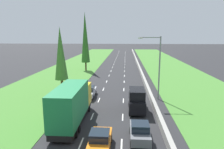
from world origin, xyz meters
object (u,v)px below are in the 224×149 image
(black_van_right_lane, at_px, (137,100))
(street_light_mast, at_px, (157,63))
(poplar_tree_third, at_px, (85,38))
(green_box_truck_left_lane, at_px, (72,104))
(grey_hatchback_right_lane, at_px, (140,132))
(poplar_tree_second, at_px, (61,54))
(silver_sedan_left_lane, at_px, (89,92))
(orange_hatchback_centre_lane, at_px, (100,141))

(black_van_right_lane, height_order, street_light_mast, street_light_mast)
(poplar_tree_third, bearing_deg, green_box_truck_left_lane, -81.50)
(grey_hatchback_right_lane, relative_size, poplar_tree_third, 0.26)
(green_box_truck_left_lane, xyz_separation_m, poplar_tree_second, (-4.69, 11.56, 4.11))
(silver_sedan_left_lane, relative_size, black_van_right_lane, 0.92)
(silver_sedan_left_lane, distance_m, poplar_tree_second, 7.53)
(grey_hatchback_right_lane, bearing_deg, street_light_mast, 75.64)
(orange_hatchback_centre_lane, relative_size, poplar_tree_third, 0.26)
(black_van_right_lane, bearing_deg, grey_hatchback_right_lane, -90.64)
(green_box_truck_left_lane, relative_size, silver_sedan_left_lane, 2.09)
(black_van_right_lane, xyz_separation_m, poplar_tree_third, (-11.74, 28.32, 7.09))
(green_box_truck_left_lane, height_order, street_light_mast, street_light_mast)
(green_box_truck_left_lane, xyz_separation_m, orange_hatchback_centre_lane, (3.52, -4.92, -1.35))
(green_box_truck_left_lane, bearing_deg, street_light_mast, 42.20)
(grey_hatchback_right_lane, relative_size, street_light_mast, 0.43)
(street_light_mast, bearing_deg, poplar_tree_third, 122.23)
(orange_hatchback_centre_lane, distance_m, black_van_right_lane, 9.65)
(silver_sedan_left_lane, distance_m, poplar_tree_third, 24.69)
(poplar_tree_second, bearing_deg, street_light_mast, -9.97)
(black_van_right_lane, distance_m, poplar_tree_third, 31.47)
(black_van_right_lane, bearing_deg, green_box_truck_left_lane, -149.29)
(green_box_truck_left_lane, bearing_deg, black_van_right_lane, 30.71)
(green_box_truck_left_lane, distance_m, poplar_tree_second, 13.14)
(grey_hatchback_right_lane, height_order, orange_hatchback_centre_lane, same)
(silver_sedan_left_lane, relative_size, street_light_mast, 0.50)
(silver_sedan_left_lane, xyz_separation_m, street_light_mast, (9.90, -0.47, 4.42))
(poplar_tree_second, bearing_deg, orange_hatchback_centre_lane, -63.50)
(orange_hatchback_centre_lane, bearing_deg, poplar_tree_third, 102.63)
(grey_hatchback_right_lane, xyz_separation_m, green_box_truck_left_lane, (-6.82, 3.12, 1.35))
(green_box_truck_left_lane, height_order, poplar_tree_second, poplar_tree_second)
(black_van_right_lane, distance_m, poplar_tree_second, 14.63)
(green_box_truck_left_lane, xyz_separation_m, silver_sedan_left_lane, (0.02, 9.46, -1.37))
(green_box_truck_left_lane, height_order, poplar_tree_third, poplar_tree_third)
(grey_hatchback_right_lane, distance_m, black_van_right_lane, 7.24)
(green_box_truck_left_lane, distance_m, orange_hatchback_centre_lane, 6.20)
(silver_sedan_left_lane, xyz_separation_m, poplar_tree_third, (-4.86, 22.95, 7.67))
(green_box_truck_left_lane, bearing_deg, orange_hatchback_centre_lane, -54.38)
(street_light_mast, bearing_deg, grey_hatchback_right_lane, -104.36)
(poplar_tree_second, bearing_deg, grey_hatchback_right_lane, -51.91)
(silver_sedan_left_lane, relative_size, poplar_tree_third, 0.30)
(grey_hatchback_right_lane, bearing_deg, silver_sedan_left_lane, 118.37)
(orange_hatchback_centre_lane, bearing_deg, grey_hatchback_right_lane, 28.62)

